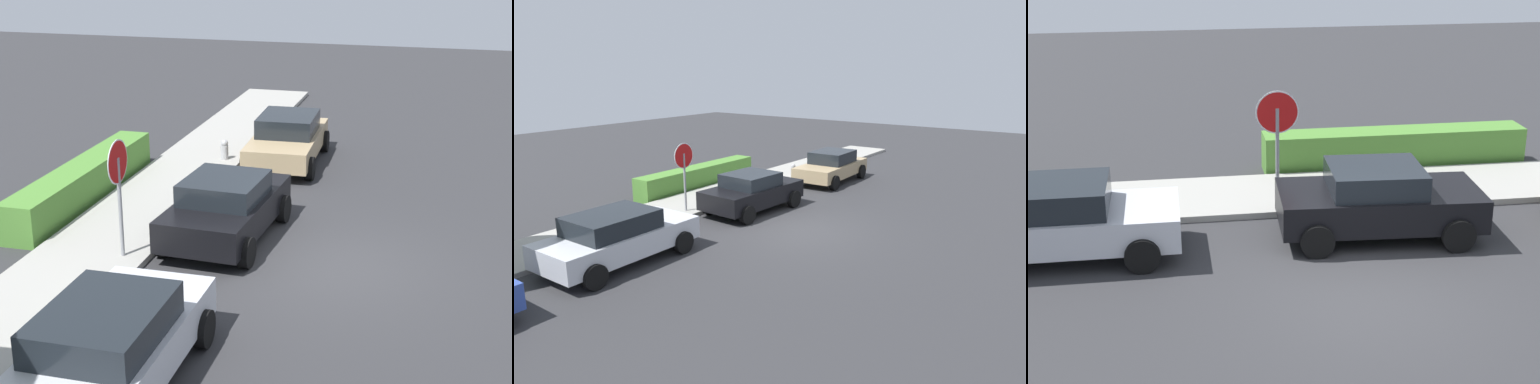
# 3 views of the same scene
# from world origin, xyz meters

# --- Properties ---
(ground_plane) EXTENTS (60.00, 60.00, 0.00)m
(ground_plane) POSITION_xyz_m (0.00, 0.00, 0.00)
(ground_plane) COLOR #2D2D30
(sidewalk_curb) EXTENTS (32.00, 2.43, 0.14)m
(sidewalk_curb) POSITION_xyz_m (0.00, 4.89, 0.07)
(sidewalk_curb) COLOR #9E9B93
(sidewalk_curb) RESTS_ON ground_plane
(stop_sign) EXTENTS (0.90, 0.08, 2.58)m
(stop_sign) POSITION_xyz_m (-0.93, 4.18, 1.80)
(stop_sign) COLOR gray
(stop_sign) RESTS_ON ground_plane
(parked_car_black) EXTENTS (4.00, 2.21, 1.43)m
(parked_car_black) POSITION_xyz_m (0.80, 2.51, 0.73)
(parked_car_black) COLOR black
(parked_car_black) RESTS_ON ground_plane
(parked_car_silver) EXTENTS (4.33, 2.06, 1.43)m
(parked_car_silver) POSITION_xyz_m (-5.24, 2.44, 0.74)
(parked_car_silver) COLOR silver
(parked_car_silver) RESTS_ON ground_plane
(parked_car_tan) EXTENTS (4.24, 2.11, 1.40)m
(parked_car_tan) POSITION_xyz_m (6.73, 2.47, 0.72)
(parked_car_tan) COLOR tan
(parked_car_tan) RESTS_ON ground_plane
(fire_hydrant) EXTENTS (0.30, 0.22, 0.72)m
(fire_hydrant) POSITION_xyz_m (6.16, 4.18, 0.36)
(fire_hydrant) COLOR #A5A5A8
(fire_hydrant) RESTS_ON ground_plane
(front_yard_hedge) EXTENTS (6.50, 0.87, 0.93)m
(front_yard_hedge) POSITION_xyz_m (2.35, 6.67, 0.46)
(front_yard_hedge) COLOR #4C8433
(front_yard_hedge) RESTS_ON ground_plane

